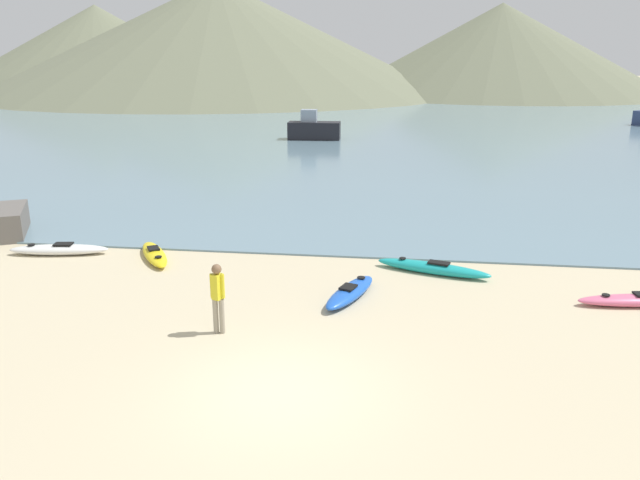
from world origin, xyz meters
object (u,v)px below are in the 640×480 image
kayak_on_sand_4 (639,300)px  person_near_foreground (218,294)px  kayak_on_sand_0 (433,268)px  kayak_on_sand_3 (350,292)px  kayak_on_sand_1 (155,254)px  moored_boat_1 (314,129)px  kayak_on_sand_2 (59,250)px

kayak_on_sand_4 → person_near_foreground: bearing=-163.4°
kayak_on_sand_0 → kayak_on_sand_3: (-2.23, -2.24, 0.00)m
kayak_on_sand_0 → kayak_on_sand_1: 8.63m
kayak_on_sand_0 → moored_boat_1: bearing=104.9°
kayak_on_sand_0 → kayak_on_sand_1: kayak_on_sand_0 is taller
kayak_on_sand_1 → kayak_on_sand_2: kayak_on_sand_2 is taller
kayak_on_sand_1 → person_near_foreground: person_near_foreground is taller
kayak_on_sand_3 → kayak_on_sand_4: (7.34, 0.47, -0.02)m
kayak_on_sand_3 → kayak_on_sand_0: bearing=45.2°
kayak_on_sand_1 → person_near_foreground: bearing=-54.5°
kayak_on_sand_0 → kayak_on_sand_4: bearing=-19.1°
kayak_on_sand_0 → moored_boat_1: 30.12m
kayak_on_sand_3 → kayak_on_sand_4: bearing=3.7°
kayak_on_sand_0 → kayak_on_sand_4: 5.41m
kayak_on_sand_1 → kayak_on_sand_4: size_ratio=0.84×
kayak_on_sand_0 → person_near_foreground: 6.98m
kayak_on_sand_2 → kayak_on_sand_4: size_ratio=1.00×
kayak_on_sand_2 → kayak_on_sand_0: bearing=-1.1°
kayak_on_sand_4 → kayak_on_sand_1: bearing=171.6°
person_near_foreground → kayak_on_sand_4: bearing=16.6°
kayak_on_sand_2 → person_near_foreground: person_near_foreground is taller
moored_boat_1 → kayak_on_sand_3: bearing=-80.0°
kayak_on_sand_1 → kayak_on_sand_4: (13.74, -2.03, 0.01)m
kayak_on_sand_4 → person_near_foreground: 10.61m
kayak_on_sand_3 → kayak_on_sand_2: bearing=165.5°
moored_boat_1 → kayak_on_sand_1: bearing=-91.7°
moored_boat_1 → kayak_on_sand_0: bearing=-75.1°
kayak_on_sand_3 → moored_boat_1: moored_boat_1 is taller
kayak_on_sand_2 → kayak_on_sand_1: bearing=0.4°
kayak_on_sand_0 → kayak_on_sand_2: size_ratio=1.06×
kayak_on_sand_0 → kayak_on_sand_4: (5.11, -1.77, -0.02)m
kayak_on_sand_1 → person_near_foreground: (3.60, -5.04, 0.82)m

